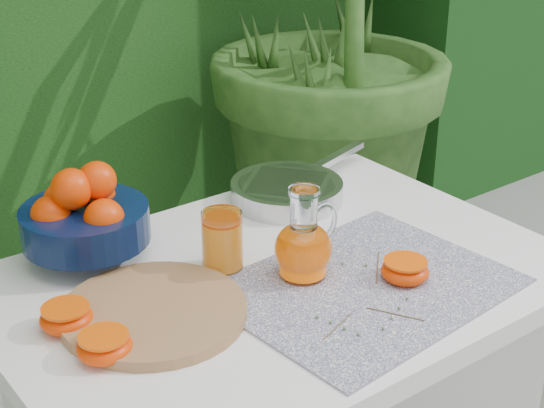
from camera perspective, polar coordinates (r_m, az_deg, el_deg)
potted_plant_right at (r=2.78m, az=2.45°, el=12.68°), size 2.06×2.06×1.79m
white_table at (r=1.53m, az=0.46°, el=-7.48°), size 1.00×0.70×0.75m
placemat at (r=1.45m, az=6.38°, el=-5.61°), size 0.51×0.41×0.00m
cutting_board at (r=1.37m, az=-8.10°, el=-7.33°), size 0.33×0.33×0.02m
fruit_bowl at (r=1.54m, az=-12.77°, el=-0.82°), size 0.28×0.28×0.18m
juice_pitcher at (r=1.45m, az=2.20°, el=-2.87°), size 0.15×0.12×0.17m
juice_tumbler at (r=1.48m, az=-3.42°, el=-2.57°), size 0.09×0.09×0.11m
saute_pan at (r=1.75m, az=1.09°, el=0.98°), size 0.43×0.29×0.04m
orange_halves at (r=1.35m, az=-4.91°, el=-7.20°), size 0.63×0.31×0.04m
thyme_sprigs at (r=1.41m, az=6.81°, el=-6.48°), size 0.27×0.22×0.01m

